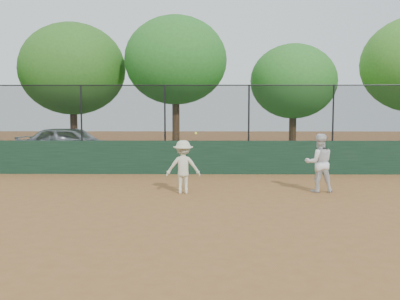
{
  "coord_description": "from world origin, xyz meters",
  "views": [
    {
      "loc": [
        0.94,
        -9.94,
        2.26
      ],
      "look_at": [
        0.8,
        2.2,
        1.2
      ],
      "focal_mm": 40.0,
      "sensor_mm": 36.0,
      "label": 1
    }
  ],
  "objects_px": {
    "parked_car": "(72,144)",
    "tree_2": "(176,61)",
    "tree_1": "(72,69)",
    "tree_3": "(293,82)",
    "player_second": "(319,163)",
    "player_main": "(183,167)"
  },
  "relations": [
    {
      "from": "player_second",
      "to": "tree_1",
      "type": "height_order",
      "value": "tree_1"
    },
    {
      "from": "tree_2",
      "to": "tree_3",
      "type": "relative_size",
      "value": 1.21
    },
    {
      "from": "player_second",
      "to": "tree_2",
      "type": "bearing_deg",
      "value": -64.33
    },
    {
      "from": "player_second",
      "to": "tree_3",
      "type": "distance_m",
      "value": 10.57
    },
    {
      "from": "player_main",
      "to": "parked_car",
      "type": "bearing_deg",
      "value": 125.55
    },
    {
      "from": "tree_1",
      "to": "tree_2",
      "type": "distance_m",
      "value": 5.31
    },
    {
      "from": "player_main",
      "to": "tree_1",
      "type": "height_order",
      "value": "tree_1"
    },
    {
      "from": "parked_car",
      "to": "tree_2",
      "type": "xyz_separation_m",
      "value": [
        4.48,
        2.03,
        3.87
      ]
    },
    {
      "from": "player_second",
      "to": "tree_1",
      "type": "xyz_separation_m",
      "value": [
        -9.83,
        10.04,
        3.54
      ]
    },
    {
      "from": "tree_2",
      "to": "parked_car",
      "type": "bearing_deg",
      "value": -155.67
    },
    {
      "from": "parked_car",
      "to": "tree_3",
      "type": "distance_m",
      "value": 11.11
    },
    {
      "from": "player_second",
      "to": "tree_2",
      "type": "height_order",
      "value": "tree_2"
    },
    {
      "from": "player_second",
      "to": "player_main",
      "type": "relative_size",
      "value": 0.96
    },
    {
      "from": "tree_3",
      "to": "tree_1",
      "type": "bearing_deg",
      "value": -179.73
    },
    {
      "from": "player_second",
      "to": "tree_1",
      "type": "distance_m",
      "value": 14.49
    },
    {
      "from": "tree_1",
      "to": "tree_3",
      "type": "xyz_separation_m",
      "value": [
        11.05,
        0.05,
        -0.62
      ]
    },
    {
      "from": "parked_car",
      "to": "tree_1",
      "type": "distance_m",
      "value": 4.64
    },
    {
      "from": "player_second",
      "to": "player_main",
      "type": "bearing_deg",
      "value": 2.91
    },
    {
      "from": "parked_car",
      "to": "tree_3",
      "type": "bearing_deg",
      "value": -70.34
    },
    {
      "from": "tree_2",
      "to": "tree_3",
      "type": "bearing_deg",
      "value": 8.92
    },
    {
      "from": "parked_car",
      "to": "tree_3",
      "type": "relative_size",
      "value": 0.85
    },
    {
      "from": "player_second",
      "to": "tree_1",
      "type": "bearing_deg",
      "value": -46.57
    }
  ]
}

